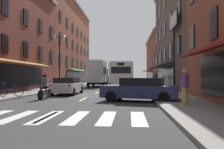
{
  "coord_description": "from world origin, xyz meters",
  "views": [
    {
      "loc": [
        2.98,
        -17.99,
        1.45
      ],
      "look_at": [
        0.98,
        8.21,
        1.74
      ],
      "focal_mm": 36.12,
      "sensor_mm": 36.0,
      "label": 1
    }
  ],
  "objects": [
    {
      "name": "sidewalk_left",
      "position": [
        -5.9,
        0.0,
        0.07
      ],
      "size": [
        3.0,
        80.0,
        0.14
      ],
      "primitive_type": "cube",
      "color": "gray",
      "rests_on": "ground"
    },
    {
      "name": "crosswalk_near",
      "position": [
        0.0,
        -10.0,
        0.0
      ],
      "size": [
        7.1,
        2.8,
        0.01
      ],
      "color": "silver",
      "rests_on": "ground"
    },
    {
      "name": "sedan_far",
      "position": [
        3.63,
        -4.54,
        0.71
      ],
      "size": [
        4.7,
        2.79,
        1.4
      ],
      "color": "navy",
      "rests_on": "ground"
    },
    {
      "name": "box_truck",
      "position": [
        -1.71,
        15.36,
        1.94
      ],
      "size": [
        2.57,
        7.35,
        3.77
      ],
      "color": "black",
      "rests_on": "ground"
    },
    {
      "name": "billboard_sign",
      "position": [
        7.05,
        2.82,
        5.62
      ],
      "size": [
        0.4,
        3.09,
        7.14
      ],
      "color": "black",
      "rests_on": "sidewalk_right"
    },
    {
      "name": "pedestrian_near",
      "position": [
        6.39,
        11.18,
        1.11
      ],
      "size": [
        0.52,
        0.37,
        1.83
      ],
      "rotation": [
        0.0,
        0.0,
        4.51
      ],
      "color": "maroon",
      "rests_on": "sidewalk_right"
    },
    {
      "name": "motorcycle_rider",
      "position": [
        -2.54,
        -3.61,
        0.71
      ],
      "size": [
        0.62,
        2.07,
        1.66
      ],
      "color": "black",
      "rests_on": "ground"
    },
    {
      "name": "bicycle_near",
      "position": [
        -4.63,
        2.68,
        0.5
      ],
      "size": [
        1.71,
        0.48,
        0.91
      ],
      "color": "black",
      "rests_on": "sidewalk_left"
    },
    {
      "name": "bicycle_mid",
      "position": [
        -4.97,
        -3.4,
        0.5
      ],
      "size": [
        1.7,
        0.48,
        0.91
      ],
      "color": "black",
      "rests_on": "sidewalk_left"
    },
    {
      "name": "sedan_mid",
      "position": [
        -2.15,
        0.42,
        0.71
      ],
      "size": [
        1.95,
        4.47,
        1.39
      ],
      "color": "silver",
      "rests_on": "ground"
    },
    {
      "name": "sedan_near",
      "position": [
        -1.73,
        26.22,
        0.73
      ],
      "size": [
        2.04,
        4.82,
        1.43
      ],
      "color": "#515154",
      "rests_on": "ground"
    },
    {
      "name": "sidewalk_right",
      "position": [
        5.9,
        0.0,
        0.07
      ],
      "size": [
        3.0,
        80.0,
        0.14
      ],
      "primitive_type": "cube",
      "color": "gray",
      "rests_on": "ground"
    },
    {
      "name": "pedestrian_mid",
      "position": [
        6.72,
        14.27,
        0.94
      ],
      "size": [
        0.36,
        0.36,
        1.58
      ],
      "rotation": [
        0.0,
        0.0,
        1.71
      ],
      "color": "#33663F",
      "rests_on": "sidewalk_right"
    },
    {
      "name": "pedestrian_far",
      "position": [
        5.59,
        -7.12,
        1.01
      ],
      "size": [
        0.36,
        0.36,
        1.69
      ],
      "rotation": [
        0.0,
        0.0,
        1.49
      ],
      "color": "#B29947",
      "rests_on": "sidewalk_right"
    },
    {
      "name": "transit_bus",
      "position": [
        2.07,
        11.41,
        1.66
      ],
      "size": [
        2.73,
        12.1,
        3.15
      ],
      "color": "white",
      "rests_on": "ground"
    },
    {
      "name": "ground_plane",
      "position": [
        0.0,
        0.0,
        -0.05
      ],
      "size": [
        34.8,
        80.0,
        0.1
      ],
      "primitive_type": "cube",
      "color": "#333335"
    },
    {
      "name": "lane_centre_dashes",
      "position": [
        0.0,
        -0.25,
        0.0
      ],
      "size": [
        0.14,
        73.9,
        0.01
      ],
      "color": "#DBCC4C",
      "rests_on": "ground"
    },
    {
      "name": "street_lamp_twin",
      "position": [
        -4.69,
        6.29,
        3.38
      ],
      "size": [
        1.42,
        0.32,
        5.87
      ],
      "color": "black",
      "rests_on": "sidewalk_left"
    }
  ]
}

